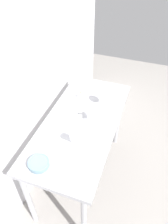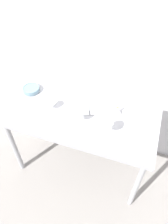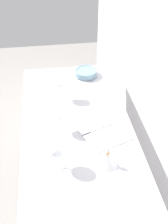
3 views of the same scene
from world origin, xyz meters
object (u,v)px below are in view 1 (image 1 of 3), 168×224
wine_glass_near_center (91,112)px  tasting_sheet_upper (54,143)px  decanter_funnel (81,96)px  tasting_bowl (39,163)px  wine_glass_near_left (75,137)px  open_notebook (69,114)px  wine_glass_near_right (104,95)px

wine_glass_near_center → tasting_sheet_upper: size_ratio=0.63×
wine_glass_near_center → decanter_funnel: size_ratio=1.28×
tasting_bowl → wine_glass_near_left: bearing=-37.3°
tasting_sheet_upper → decanter_funnel: bearing=8.6°
wine_glass_near_left → open_notebook: wine_glass_near_left is taller
wine_glass_near_left → tasting_bowl: bearing=142.7°
wine_glass_near_center → tasting_sheet_upper: (-0.35, 0.21, -0.11)m
wine_glass_near_center → wine_glass_near_left: size_ratio=0.94×
wine_glass_near_center → wine_glass_near_right: size_ratio=0.92×
wine_glass_near_left → tasting_sheet_upper: 0.22m
wine_glass_near_center → open_notebook: bearing=84.4°
wine_glass_near_center → decanter_funnel: bearing=35.3°
wine_glass_near_right → tasting_bowl: (-0.84, 0.26, -0.10)m
wine_glass_near_right → tasting_bowl: 0.89m
wine_glass_near_left → wine_glass_near_right: (0.58, -0.07, 0.00)m
wine_glass_near_left → open_notebook: 0.41m
wine_glass_near_center → tasting_sheet_upper: wine_glass_near_center is taller
wine_glass_near_right → open_notebook: (-0.24, 0.26, -0.13)m
tasting_sheet_upper → wine_glass_near_left: bearing=-73.1°
open_notebook → tasting_bowl: tasting_bowl is taller
tasting_sheet_upper → tasting_bowl: bearing=-173.8°
wine_glass_near_center → tasting_sheet_upper: 0.42m
tasting_bowl → decanter_funnel: (0.86, -0.02, 0.01)m
wine_glass_near_right → tasting_sheet_upper: wine_glass_near_right is taller
open_notebook → wine_glass_near_right: bearing=-67.9°
open_notebook → tasting_bowl: bearing=159.9°
wine_glass_near_left → tasting_sheet_upper: bearing=97.6°
open_notebook → wine_glass_near_center: bearing=-115.8°
wine_glass_near_center → tasting_bowl: 0.63m
wine_glass_near_center → wine_glass_near_right: 0.27m
wine_glass_near_right → tasting_bowl: wine_glass_near_right is taller
tasting_sheet_upper → decanter_funnel: size_ratio=2.02×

